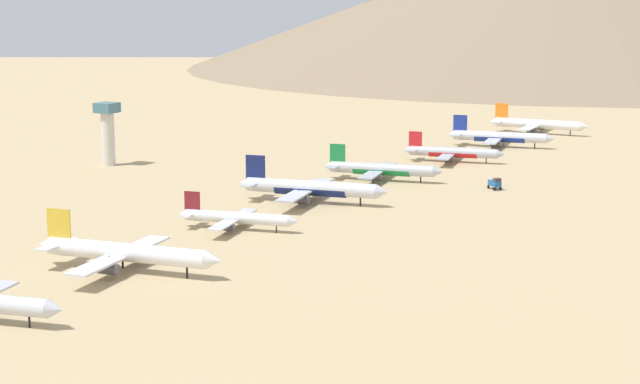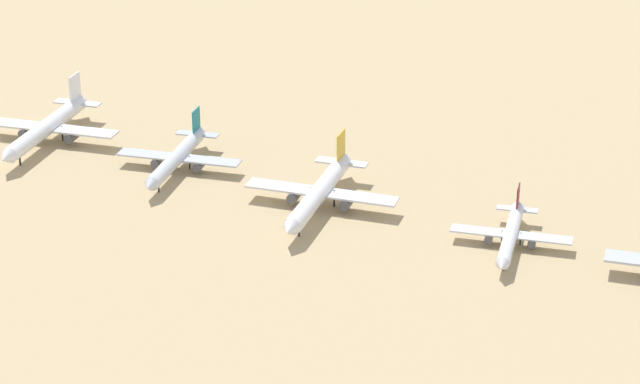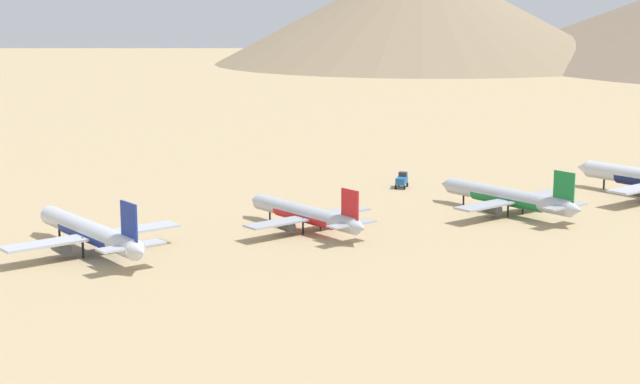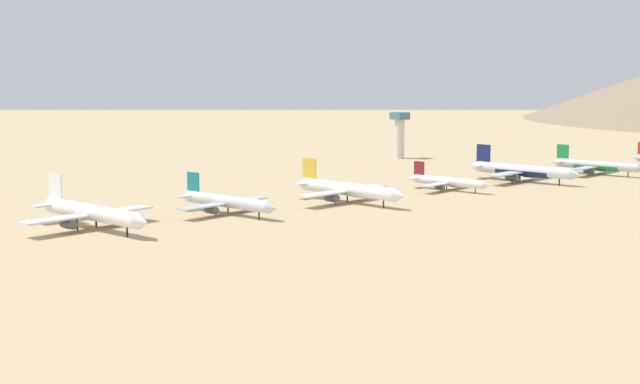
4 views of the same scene
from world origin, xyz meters
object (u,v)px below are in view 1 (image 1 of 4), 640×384
object	(u,v)px
parked_jet_6	(452,152)
parked_jet_7	(499,137)
service_truck	(495,183)
parked_jet_3	(236,218)
parked_jet_8	(537,124)
parked_jet_4	(310,188)
parked_jet_5	(381,169)
control_tower	(108,130)
parked_jet_2	(124,253)

from	to	relation	value
parked_jet_6	parked_jet_7	bearing A→B (deg)	85.23
service_truck	parked_jet_7	bearing A→B (deg)	106.87
parked_jet_3	parked_jet_8	xyz separation A→B (m)	(19.10, 223.94, 1.03)
parked_jet_3	parked_jet_8	size ratio (longest dim) A/B	0.76
parked_jet_4	parked_jet_5	size ratio (longest dim) A/B	1.16
parked_jet_7	parked_jet_8	size ratio (longest dim) A/B	0.98
parked_jet_8	control_tower	distance (m)	193.64
parked_jet_2	parked_jet_7	xyz separation A→B (m)	(16.42, 225.38, -0.35)
parked_jet_3	parked_jet_4	xyz separation A→B (m)	(0.84, 41.07, 1.25)
parked_jet_5	parked_jet_3	bearing A→B (deg)	-93.20
parked_jet_8	parked_jet_7	bearing A→B (deg)	-93.40
parked_jet_3	parked_jet_6	world-z (taller)	parked_jet_6
service_truck	parked_jet_5	bearing A→B (deg)	-176.02
parked_jet_8	parked_jet_3	bearing A→B (deg)	-94.88
service_truck	parked_jet_6	bearing A→B (deg)	124.49
parked_jet_2	parked_jet_7	world-z (taller)	parked_jet_2
parked_jet_4	control_tower	bearing A→B (deg)	164.05
service_truck	parked_jet_3	bearing A→B (deg)	-116.49
service_truck	control_tower	world-z (taller)	control_tower
parked_jet_4	service_truck	size ratio (longest dim) A/B	8.72
parked_jet_3	parked_jet_4	world-z (taller)	parked_jet_4
parked_jet_8	control_tower	size ratio (longest dim) A/B	1.94
parked_jet_2	parked_jet_5	world-z (taller)	parked_jet_2
parked_jet_7	parked_jet_8	xyz separation A→B (m)	(2.75, 46.37, 0.15)
service_truck	control_tower	distance (m)	141.92
parked_jet_2	parked_jet_8	xyz separation A→B (m)	(19.18, 271.75, -0.20)
parked_jet_2	parked_jet_5	size ratio (longest dim) A/B	1.14
parked_jet_5	parked_jet_8	xyz separation A→B (m)	(14.35, 139.09, 0.39)
parked_jet_4	parked_jet_7	size ratio (longest dim) A/B	1.09
parked_jet_7	service_truck	xyz separation A→B (m)	(27.29, -90.01, -2.11)
parked_jet_7	parked_jet_6	bearing A→B (deg)	-94.77
parked_jet_4	control_tower	world-z (taller)	control_tower
parked_jet_2	parked_jet_4	size ratio (longest dim) A/B	0.98
parked_jet_4	control_tower	distance (m)	101.71
parked_jet_7	parked_jet_5	bearing A→B (deg)	-97.13
parked_jet_6	parked_jet_5	bearing A→B (deg)	-99.32
parked_jet_3	parked_jet_8	world-z (taller)	parked_jet_8
service_truck	control_tower	bearing A→B (deg)	-172.43
parked_jet_6	parked_jet_4	bearing A→B (deg)	-97.32
parked_jet_6	service_truck	distance (m)	54.83
parked_jet_8	service_truck	bearing A→B (deg)	-79.80
parked_jet_5	parked_jet_7	xyz separation A→B (m)	(11.60, 92.72, 0.24)
parked_jet_3	parked_jet_7	bearing A→B (deg)	84.74
parked_jet_6	control_tower	size ratio (longest dim) A/B	1.65
parked_jet_5	parked_jet_8	distance (m)	139.82
parked_jet_2	service_truck	world-z (taller)	parked_jet_2
parked_jet_2	service_truck	size ratio (longest dim) A/B	8.58
parked_jet_4	parked_jet_6	world-z (taller)	parked_jet_4
parked_jet_8	service_truck	distance (m)	138.59
parked_jet_5	service_truck	world-z (taller)	parked_jet_5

